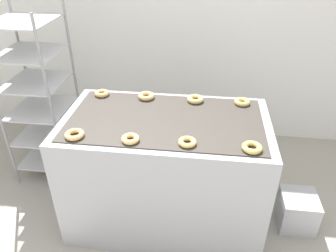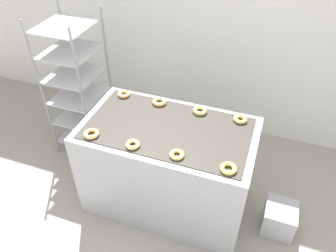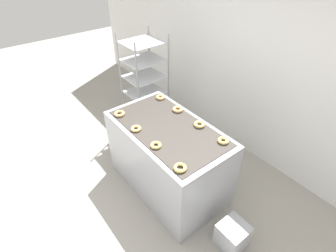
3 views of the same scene
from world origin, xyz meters
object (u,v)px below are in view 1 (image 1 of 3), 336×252
donut_near_midleft (130,139)px  donut_far_midright (195,99)px  glaze_bin (297,211)px  fryer_machine (166,171)px  donut_near_midright (187,142)px  donut_near_left (74,135)px  donut_far_right (242,102)px  donut_near_right (252,148)px  donut_far_left (102,93)px  baking_rack_cart (39,95)px  donut_far_midleft (146,96)px

donut_near_midleft → donut_far_midright: (0.39, 0.62, 0.00)m
glaze_bin → fryer_machine: bearing=-178.6°
donut_far_midright → fryer_machine: bearing=-123.1°
glaze_bin → donut_far_midright: donut_far_midright is taller
donut_near_midright → donut_near_left: bearing=-179.5°
donut_far_right → donut_near_right: bearing=-88.2°
donut_near_midleft → donut_far_right: (0.76, 0.62, 0.00)m
donut_near_midright → donut_near_right: (0.41, -0.01, 0.00)m
donut_near_left → donut_far_left: same height
fryer_machine → donut_near_midright: size_ratio=12.84×
baking_rack_cart → donut_far_right: baking_rack_cart is taller
donut_near_right → donut_far_midright: bearing=122.0°
donut_far_left → glaze_bin: bearing=-9.9°
fryer_machine → donut_near_midright: donut_near_midright is taller
baking_rack_cart → donut_far_left: size_ratio=13.61×
glaze_bin → donut_far_right: donut_far_right is taller
donut_near_midleft → donut_far_right: donut_far_right is taller
fryer_machine → donut_near_midright: (0.18, -0.30, 0.50)m
donut_near_left → donut_far_left: (-0.00, 0.63, 0.00)m
donut_near_midleft → donut_near_midright: bearing=1.6°
fryer_machine → donut_near_right: bearing=-28.2°
donut_near_left → donut_far_right: size_ratio=1.07×
glaze_bin → donut_far_midleft: 1.57m
donut_near_left → donut_far_right: 1.29m
donut_near_midleft → donut_far_right: 0.98m
fryer_machine → glaze_bin: bearing=1.4°
donut_far_right → donut_near_midleft: bearing=-140.7°
donut_near_left → donut_far_midright: bearing=38.7°
donut_near_right → donut_near_midleft: bearing=179.9°
donut_near_midright → fryer_machine: bearing=120.9°
donut_far_left → donut_far_midright: size_ratio=0.92×
glaze_bin → donut_far_midleft: (-1.29, 0.29, 0.84)m
donut_near_left → fryer_machine: bearing=28.6°
fryer_machine → donut_far_right: bearing=28.3°
donut_far_left → donut_far_right: size_ratio=0.99×
donut_near_midright → donut_far_midright: size_ratio=0.90×
glaze_bin → donut_far_midright: size_ratio=2.31×
donut_near_right → donut_far_left: 1.32m
donut_far_midleft → donut_near_right: bearing=-38.6°
baking_rack_cart → donut_near_midleft: bearing=-38.1°
donut_far_midleft → donut_far_right: (0.77, -0.01, -0.00)m
glaze_bin → donut_far_left: 1.89m
donut_near_midright → donut_near_right: bearing=-1.6°
donut_near_midright → donut_near_right: 0.41m
baking_rack_cart → donut_far_midleft: size_ratio=12.23×
donut_far_left → donut_far_right: bearing=-0.7°
donut_far_right → fryer_machine: bearing=-151.7°
glaze_bin → donut_near_right: size_ratio=2.37×
donut_far_right → donut_far_midright: bearing=179.9°
donut_far_midleft → donut_far_midright: (0.40, -0.01, -0.00)m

